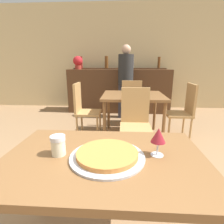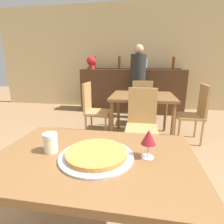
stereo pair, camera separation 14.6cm
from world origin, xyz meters
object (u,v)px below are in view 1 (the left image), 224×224
(pizza_tray, at_px, (107,155))
(wine_glass, at_px, (158,136))
(chair_far_side_front, at_px, (135,119))
(chair_far_side_right, at_px, (184,109))
(chair_far_side_back, at_px, (131,101))
(person_standing, at_px, (126,80))
(potted_plant, at_px, (78,62))
(chair_far_side_left, at_px, (84,107))
(cheese_shaker, at_px, (58,145))

(pizza_tray, height_order, wine_glass, wine_glass)
(chair_far_side_front, distance_m, chair_far_side_right, 1.03)
(chair_far_side_back, bearing_deg, chair_far_side_right, 143.93)
(person_standing, xyz_separation_m, potted_plant, (-1.21, 0.53, 0.40))
(chair_far_side_back, xyz_separation_m, pizza_tray, (-0.25, -2.61, 0.23))
(chair_far_side_front, height_order, wine_glass, chair_far_side_front)
(chair_far_side_right, relative_size, potted_plant, 2.81)
(person_standing, bearing_deg, potted_plant, 156.32)
(pizza_tray, relative_size, potted_plant, 1.23)
(chair_far_side_right, xyz_separation_m, pizza_tray, (-1.08, -2.01, 0.23))
(chair_far_side_back, distance_m, wine_glass, 2.59)
(chair_far_side_front, bearing_deg, chair_far_side_right, 36.07)
(potted_plant, bearing_deg, chair_far_side_right, -38.28)
(person_standing, bearing_deg, pizza_tray, -92.51)
(chair_far_side_back, bearing_deg, chair_far_side_left, 36.07)
(wine_glass, bearing_deg, pizza_tray, -170.84)
(cheese_shaker, distance_m, wine_glass, 0.55)
(chair_far_side_front, relative_size, chair_far_side_left, 1.00)
(chair_far_side_front, xyz_separation_m, wine_glass, (0.02, -1.36, 0.33))
(chair_far_side_left, height_order, wine_glass, chair_far_side_left)
(person_standing, height_order, potted_plant, person_standing)
(chair_far_side_front, height_order, pizza_tray, chair_far_side_front)
(pizza_tray, xyz_separation_m, cheese_shaker, (-0.27, 0.02, 0.04))
(chair_far_side_right, xyz_separation_m, cheese_shaker, (-1.35, -1.99, 0.27))
(chair_far_side_back, distance_m, person_standing, 0.68)
(chair_far_side_back, distance_m, cheese_shaker, 2.66)
(pizza_tray, bearing_deg, cheese_shaker, 175.74)
(cheese_shaker, bearing_deg, potted_plant, 102.22)
(chair_far_side_front, relative_size, cheese_shaker, 8.29)
(pizza_tray, height_order, potted_plant, potted_plant)
(chair_far_side_front, bearing_deg, chair_far_side_left, 143.93)
(pizza_tray, bearing_deg, chair_far_side_front, 79.88)
(cheese_shaker, relative_size, person_standing, 0.07)
(chair_far_side_left, height_order, cheese_shaker, chair_far_side_left)
(chair_far_side_right, bearing_deg, pizza_tray, -28.36)
(cheese_shaker, relative_size, potted_plant, 0.34)
(chair_far_side_back, xyz_separation_m, chair_far_side_right, (0.83, -0.61, 0.00))
(chair_far_side_back, xyz_separation_m, cheese_shaker, (-0.52, -2.59, 0.27))
(potted_plant, bearing_deg, chair_far_side_left, -74.01)
(chair_far_side_front, distance_m, chair_far_side_back, 1.21)
(chair_far_side_right, xyz_separation_m, person_standing, (-0.94, 1.17, 0.36))
(chair_far_side_back, distance_m, pizza_tray, 2.63)
(chair_far_side_front, distance_m, pizza_tray, 1.44)
(chair_far_side_right, bearing_deg, person_standing, -141.08)
(chair_far_side_right, distance_m, wine_glass, 2.15)
(chair_far_side_back, height_order, wine_glass, chair_far_side_back)
(chair_far_side_right, distance_m, potted_plant, 2.84)
(pizza_tray, relative_size, person_standing, 0.25)
(cheese_shaker, distance_m, person_standing, 3.18)
(chair_far_side_back, distance_m, chair_far_side_left, 1.03)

